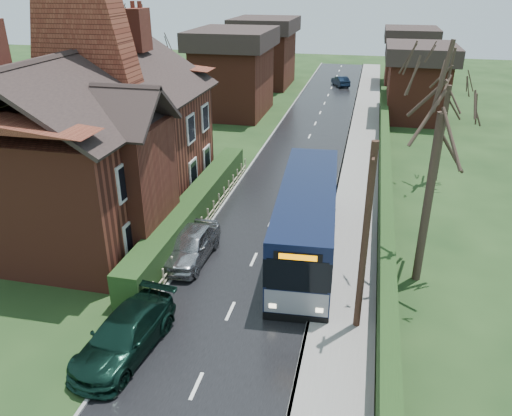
% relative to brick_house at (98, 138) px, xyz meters
% --- Properties ---
extents(ground, '(140.00, 140.00, 0.00)m').
position_rel_brick_house_xyz_m(ground, '(8.73, -4.78, -4.38)').
color(ground, '#2E4B20').
rests_on(ground, ground).
extents(road, '(6.00, 100.00, 0.02)m').
position_rel_brick_house_xyz_m(road, '(8.73, 5.22, -4.37)').
color(road, black).
rests_on(road, ground).
extents(pavement, '(2.50, 100.00, 0.14)m').
position_rel_brick_house_xyz_m(pavement, '(12.98, 5.22, -4.31)').
color(pavement, slate).
rests_on(pavement, ground).
extents(kerb_right, '(0.12, 100.00, 0.14)m').
position_rel_brick_house_xyz_m(kerb_right, '(11.78, 5.22, -4.31)').
color(kerb_right, gray).
rests_on(kerb_right, ground).
extents(kerb_left, '(0.12, 100.00, 0.10)m').
position_rel_brick_house_xyz_m(kerb_left, '(5.68, 5.22, -4.33)').
color(kerb_left, gray).
rests_on(kerb_left, ground).
extents(front_hedge, '(1.20, 16.00, 1.60)m').
position_rel_brick_house_xyz_m(front_hedge, '(4.83, 0.22, -3.58)').
color(front_hedge, '#1B3213').
rests_on(front_hedge, ground).
extents(picket_fence, '(0.10, 16.00, 0.90)m').
position_rel_brick_house_xyz_m(picket_fence, '(5.58, 0.22, -3.93)').
color(picket_fence, tan).
rests_on(picket_fence, ground).
extents(right_wall_hedge, '(0.60, 50.00, 1.80)m').
position_rel_brick_house_xyz_m(right_wall_hedge, '(14.53, 5.22, -3.36)').
color(right_wall_hedge, '#5F271B').
rests_on(right_wall_hedge, ground).
extents(brick_house, '(9.30, 14.60, 10.30)m').
position_rel_brick_house_xyz_m(brick_house, '(0.00, 0.00, 0.00)').
color(brick_house, '#5F271B').
rests_on(brick_house, ground).
extents(bus, '(3.22, 11.05, 3.31)m').
position_rel_brick_house_xyz_m(bus, '(10.94, -1.53, -2.73)').
color(bus, black).
rests_on(bus, ground).
extents(car_silver, '(1.87, 4.37, 1.47)m').
position_rel_brick_house_xyz_m(car_silver, '(5.93, -3.34, -3.64)').
color(car_silver, '#9FA0A4').
rests_on(car_silver, ground).
extents(car_green, '(2.47, 4.97, 1.39)m').
position_rel_brick_house_xyz_m(car_green, '(5.83, -9.76, -3.68)').
color(car_green, black).
rests_on(car_green, ground).
extents(car_distant, '(2.53, 3.76, 1.17)m').
position_rel_brick_house_xyz_m(car_distant, '(9.65, 38.66, -3.79)').
color(car_distant, black).
rests_on(car_distant, ground).
extents(bus_stop_sign, '(0.23, 0.44, 2.98)m').
position_rel_brick_house_xyz_m(bus_stop_sign, '(11.93, 1.03, -2.41)').
color(bus_stop_sign, slate).
rests_on(bus_stop_sign, ground).
extents(telegraph_pole, '(0.25, 0.93, 7.19)m').
position_rel_brick_house_xyz_m(telegraph_pole, '(13.53, -6.67, -0.74)').
color(telegraph_pole, black).
rests_on(telegraph_pole, ground).
extents(tree_right_near, '(4.80, 4.80, 10.37)m').
position_rel_brick_house_xyz_m(tree_right_near, '(15.90, -2.73, 3.37)').
color(tree_right_near, '#34261F').
rests_on(tree_right_near, ground).
extents(tree_right_far, '(4.45, 4.45, 8.59)m').
position_rel_brick_house_xyz_m(tree_right_far, '(17.73, 9.43, 2.04)').
color(tree_right_far, '#32261D').
rests_on(tree_right_far, ground).
extents(tree_house_side, '(4.66, 4.66, 10.60)m').
position_rel_brick_house_xyz_m(tree_house_side, '(-3.15, 13.22, 3.54)').
color(tree_house_side, '#32251D').
rests_on(tree_house_side, ground).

